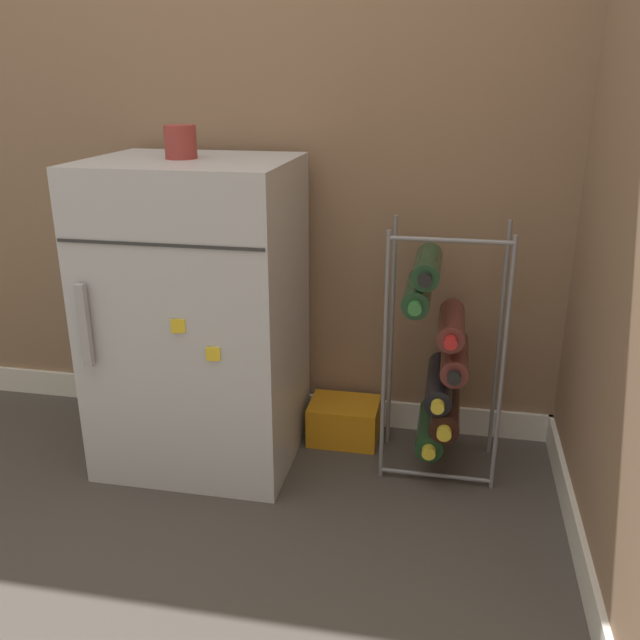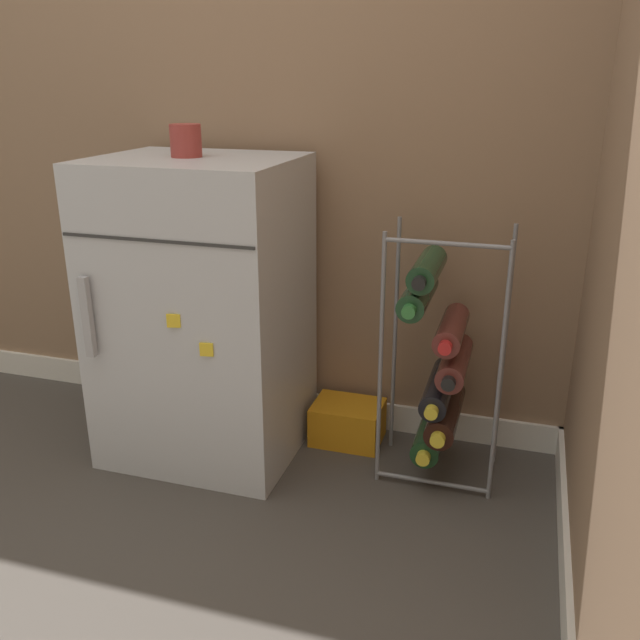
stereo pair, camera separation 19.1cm
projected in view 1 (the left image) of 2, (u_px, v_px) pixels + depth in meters
The scene contains 6 objects.
ground_plane at pixel (262, 519), 1.77m from camera, with size 14.00×14.00×0.00m, color #423D38.
wall_back at pixel (308, 21), 1.91m from camera, with size 6.58×0.07×2.50m.
mini_fridge at pixel (199, 316), 1.95m from camera, with size 0.55×0.49×0.89m.
wine_rack at pixel (439, 358), 1.91m from camera, with size 0.33×0.32×0.72m.
soda_box at pixel (344, 421), 2.15m from camera, with size 0.22×0.17×0.13m.
fridge_top_cup at pixel (180, 142), 1.79m from camera, with size 0.08×0.08×0.09m.
Camera 1 is at (0.44, -1.43, 1.09)m, focal length 38.00 mm.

